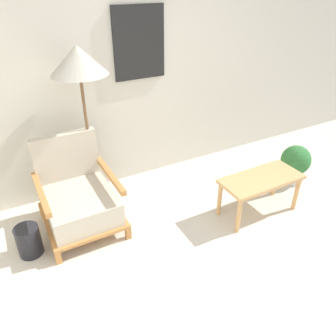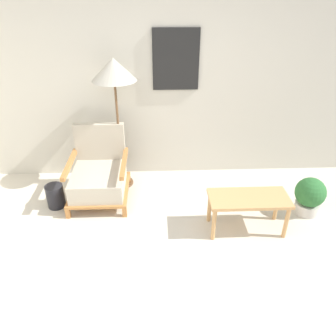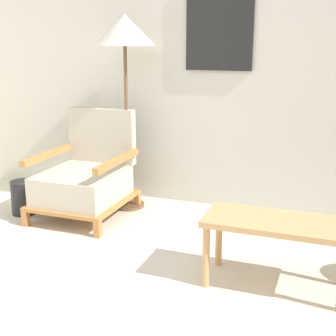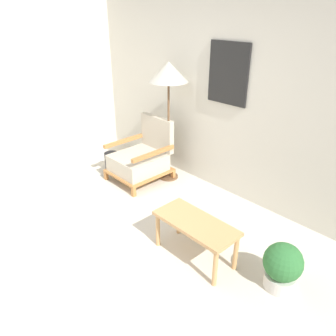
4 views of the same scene
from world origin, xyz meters
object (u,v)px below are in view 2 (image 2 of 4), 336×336
at_px(floor_lamp, 114,74).
at_px(armchair, 99,175).
at_px(coffee_table, 248,202).
at_px(potted_plant, 310,195).
at_px(vase, 55,196).

bearing_deg(floor_lamp, armchair, -129.30).
height_order(coffee_table, potted_plant, potted_plant).
xyz_separation_m(floor_lamp, potted_plant, (2.21, -0.72, -1.22)).
xyz_separation_m(armchair, coffee_table, (1.66, -0.67, 0.04)).
height_order(coffee_table, vase, coffee_table).
bearing_deg(coffee_table, vase, 166.99).
height_order(armchair, floor_lamp, floor_lamp).
bearing_deg(vase, armchair, 18.59).
xyz_separation_m(floor_lamp, vase, (-0.76, -0.47, -1.32)).
distance_m(floor_lamp, potted_plant, 2.62).
bearing_deg(floor_lamp, coffee_table, -34.51).
relative_size(floor_lamp, coffee_table, 1.96).
relative_size(armchair, coffee_table, 1.03).
bearing_deg(potted_plant, floor_lamp, 162.02).
bearing_deg(floor_lamp, potted_plant, -17.98).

